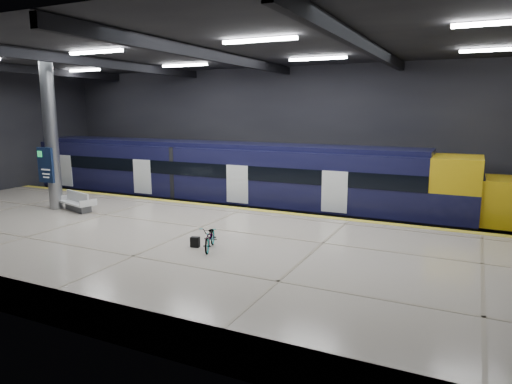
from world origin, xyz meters
The scene contains 10 objects.
ground centered at (0.00, 0.00, 0.00)m, with size 30.00×30.00×0.00m, color black.
room_shell centered at (0.00, 0.00, 5.72)m, with size 30.10×16.10×8.05m.
platform centered at (0.00, -2.50, 0.55)m, with size 30.00×11.00×1.10m, color #B3A797.
safety_strip centered at (0.00, 2.75, 1.11)m, with size 30.00×0.40×0.01m, color gold.
rails centered at (0.00, 5.50, 0.08)m, with size 30.00×1.52×0.16m.
train centered at (-2.28, 5.50, 2.06)m, with size 29.40×2.84×3.79m.
bench centered at (-6.70, -0.91, 1.41)m, with size 2.16×1.36×0.89m.
bicycle centered at (1.85, -3.34, 1.51)m, with size 0.55×1.57×0.83m, color #99999E.
pannier_bag centered at (1.25, -3.34, 1.28)m, with size 0.30×0.18×0.35m, color black.
info_column centered at (-8.00, -1.03, 4.46)m, with size 0.90×0.78×6.90m.
Camera 1 is at (9.54, -15.82, 5.68)m, focal length 32.00 mm.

